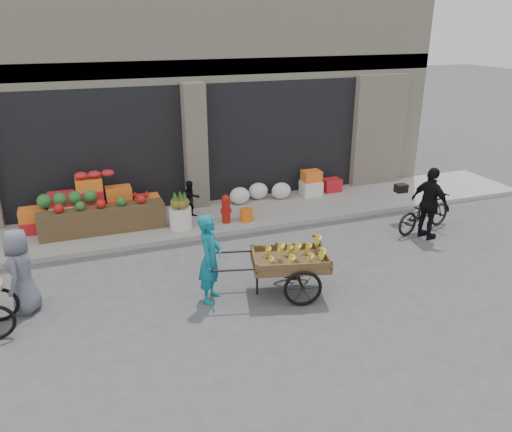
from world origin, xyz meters
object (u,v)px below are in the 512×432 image
object	(u,v)px
seated_person	(191,199)
vendor_woman	(210,259)
orange_bucket	(246,215)
cyclist	(430,204)
bicycle	(424,213)
banana_cart	(287,258)
vendor_grey	(21,271)
pineapple_bin	(181,218)
fire_hydrant	(226,208)

from	to	relation	value
seated_person	vendor_woman	xyz separation A→B (m)	(-0.53, -3.80, 0.23)
orange_bucket	vendor_woman	distance (m)	3.59
vendor_woman	cyclist	distance (m)	5.46
bicycle	cyclist	xyz separation A→B (m)	(-0.20, -0.40, 0.39)
banana_cart	vendor_grey	size ratio (longest dim) A/B	1.63
banana_cart	bicycle	distance (m)	4.51
banana_cart	vendor_woman	bearing A→B (deg)	-175.84
pineapple_bin	vendor_woman	bearing A→B (deg)	-92.38
pineapple_bin	vendor_grey	world-z (taller)	vendor_grey
orange_bucket	cyclist	size ratio (longest dim) A/B	0.19
pineapple_bin	banana_cart	world-z (taller)	banana_cart
orange_bucket	bicycle	world-z (taller)	bicycle
bicycle	fire_hydrant	bearing A→B (deg)	53.72
banana_cart	cyclist	size ratio (longest dim) A/B	1.47
orange_bucket	cyclist	bearing A→B (deg)	-30.47
bicycle	orange_bucket	bearing A→B (deg)	51.76
vendor_grey	pineapple_bin	bearing A→B (deg)	142.77
fire_hydrant	banana_cart	world-z (taller)	banana_cart
seated_person	orange_bucket	bearing A→B (deg)	-40.26
seated_person	pineapple_bin	bearing A→B (deg)	-133.69
fire_hydrant	vendor_woman	bearing A→B (deg)	-111.38
seated_person	vendor_woman	bearing A→B (deg)	-107.98
vendor_grey	cyclist	xyz separation A→B (m)	(8.47, 0.19, 0.08)
orange_bucket	vendor_woman	bearing A→B (deg)	-119.22
fire_hydrant	pineapple_bin	bearing A→B (deg)	177.40
pineapple_bin	orange_bucket	size ratio (longest dim) A/B	1.62
pineapple_bin	orange_bucket	distance (m)	1.61
vendor_woman	cyclist	xyz separation A→B (m)	(5.38, 0.95, 0.02)
fire_hydrant	bicycle	world-z (taller)	bicycle
seated_person	bicycle	bearing A→B (deg)	-35.86
bicycle	cyclist	distance (m)	0.59
seated_person	vendor_grey	world-z (taller)	vendor_grey
fire_hydrant	vendor_woman	size ratio (longest dim) A/B	0.43
orange_bucket	bicycle	xyz separation A→B (m)	(3.85, -1.75, 0.18)
fire_hydrant	orange_bucket	bearing A→B (deg)	-5.71
vendor_woman	bicycle	distance (m)	5.75
pineapple_bin	seated_person	world-z (taller)	seated_person
orange_bucket	pineapple_bin	bearing A→B (deg)	176.42
banana_cart	vendor_woman	distance (m)	1.39
vendor_woman	orange_bucket	bearing A→B (deg)	2.42
vendor_grey	bicycle	xyz separation A→B (m)	(8.67, 0.59, -0.30)
vendor_grey	bicycle	bearing A→B (deg)	109.54
vendor_woman	vendor_grey	bearing A→B (deg)	107.79
bicycle	vendor_grey	bearing A→B (deg)	80.07
fire_hydrant	vendor_grey	world-z (taller)	vendor_grey
pineapple_bin	banana_cart	xyz separation A→B (m)	(1.24, -3.43, 0.33)
fire_hydrant	seated_person	size ratio (longest dim) A/B	0.76
cyclist	pineapple_bin	bearing A→B (deg)	52.99
pineapple_bin	fire_hydrant	bearing A→B (deg)	-2.60
fire_hydrant	banana_cart	bearing A→B (deg)	-87.72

